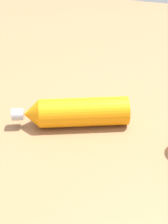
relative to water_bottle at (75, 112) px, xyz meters
The scene contains 2 objects.
ground_plane 0.04m from the water_bottle, 70.76° to the left, with size 2.40×2.40×0.00m, color olive.
water_bottle is the anchor object (origin of this frame).
Camera 1 is at (-0.25, 0.58, 0.45)m, focal length 52.35 mm.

